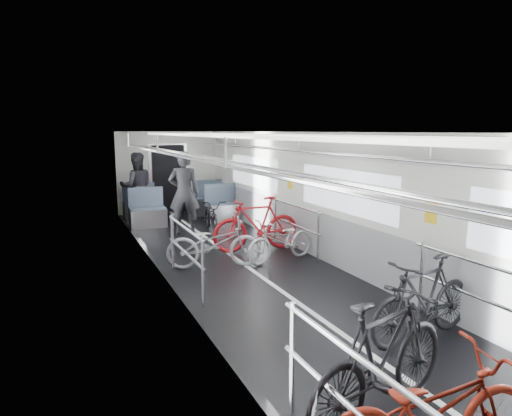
{
  "coord_description": "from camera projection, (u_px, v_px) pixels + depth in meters",
  "views": [
    {
      "loc": [
        -3.01,
        -6.51,
        2.43
      ],
      "look_at": [
        0.0,
        0.42,
        1.14
      ],
      "focal_mm": 32.0,
      "sensor_mm": 36.0,
      "label": 1
    }
  ],
  "objects": [
    {
      "name": "person_seated",
      "position": [
        137.0,
        186.0,
        12.41
      ],
      "size": [
        0.94,
        0.76,
        1.85
      ],
      "primitive_type": "imported",
      "rotation": [
        0.0,
        0.0,
        3.08
      ],
      "color": "#2D2C34",
      "rests_on": "floor"
    },
    {
      "name": "bike_right_near",
      "position": [
        424.0,
        299.0,
        5.27
      ],
      "size": [
        1.72,
        0.69,
        1.01
      ],
      "primitive_type": "imported",
      "rotation": [
        0.0,
        0.0,
        -1.44
      ],
      "color": "black",
      "rests_on": "floor"
    },
    {
      "name": "bike_right_far",
      "position": [
        257.0,
        224.0,
        9.23
      ],
      "size": [
        1.87,
        0.63,
        1.11
      ],
      "primitive_type": "imported",
      "rotation": [
        0.0,
        0.0,
        -1.63
      ],
      "color": "#A9141A",
      "rests_on": "floor"
    },
    {
      "name": "bike_aisle",
      "position": [
        212.0,
        216.0,
        10.93
      ],
      "size": [
        0.74,
        1.61,
        0.82
      ],
      "primitive_type": "imported",
      "rotation": [
        0.0,
        0.0,
        -0.13
      ],
      "color": "black",
      "rests_on": "floor"
    },
    {
      "name": "person_standing",
      "position": [
        184.0,
        193.0,
        10.68
      ],
      "size": [
        0.83,
        0.68,
        1.96
      ],
      "primitive_type": "imported",
      "rotation": [
        0.0,
        0.0,
        2.81
      ],
      "color": "black",
      "rests_on": "floor"
    },
    {
      "name": "bike_left_mid",
      "position": [
        382.0,
        358.0,
        3.81
      ],
      "size": [
        1.9,
        1.0,
        1.1
      ],
      "primitive_type": "imported",
      "rotation": [
        0.0,
        0.0,
        1.85
      ],
      "color": "black",
      "rests_on": "floor"
    },
    {
      "name": "bike_left_far",
      "position": [
        214.0,
        243.0,
        8.12
      ],
      "size": [
        1.78,
        0.97,
        0.89
      ],
      "primitive_type": "imported",
      "rotation": [
        0.0,
        0.0,
        1.33
      ],
      "color": "#A5A4A9",
      "rests_on": "floor"
    },
    {
      "name": "bike_right_mid",
      "position": [
        281.0,
        240.0,
        8.51
      ],
      "size": [
        1.62,
        0.89,
        0.81
      ],
      "primitive_type": "imported",
      "rotation": [
        0.0,
        0.0,
        -1.33
      ],
      "color": "#ADAEB2",
      "rests_on": "floor"
    },
    {
      "name": "car_shell",
      "position": [
        228.0,
        198.0,
        8.9
      ],
      "size": [
        3.02,
        14.01,
        2.41
      ],
      "color": "black",
      "rests_on": "ground"
    },
    {
      "name": "bike_left_near",
      "position": [
        430.0,
        411.0,
        3.27
      ],
      "size": [
        1.75,
        0.83,
        0.88
      ],
      "primitive_type": "imported",
      "rotation": [
        0.0,
        0.0,
        1.42
      ],
      "color": "maroon",
      "rests_on": "floor"
    }
  ]
}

